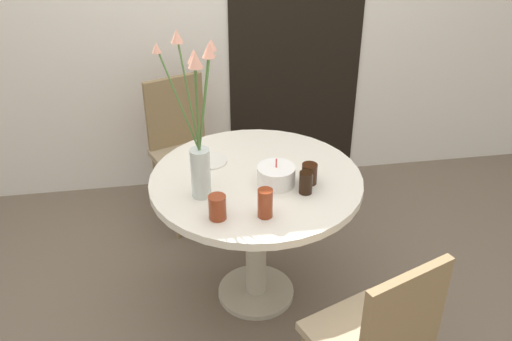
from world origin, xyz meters
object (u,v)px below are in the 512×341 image
object	(u,v)px
chair_left_flank	(379,337)
drink_glass_0	(265,203)
drink_glass_1	(309,174)
drink_glass_2	(306,183)
side_plate	(210,161)
drink_glass_3	(217,207)
chair_right_flank	(183,142)
flower_vase	(198,135)
birthday_cake	(276,175)

from	to	relation	value
chair_left_flank	drink_glass_0	bearing A→B (deg)	-78.41
drink_glass_1	drink_glass_2	world-z (taller)	drink_glass_2
side_plate	drink_glass_0	bearing A→B (deg)	-68.97
side_plate	drink_glass_3	size ratio (longest dim) A/B	1.62
chair_left_flank	drink_glass_0	world-z (taller)	chair_left_flank
chair_right_flank	flower_vase	size ratio (longest dim) A/B	1.20
drink_glass_0	drink_glass_1	bearing A→B (deg)	42.82
drink_glass_1	side_plate	bearing A→B (deg)	148.44
drink_glass_0	drink_glass_3	xyz separation A→B (m)	(-0.21, 0.02, -0.01)
birthday_cake	chair_right_flank	bearing A→B (deg)	113.58
drink_glass_3	drink_glass_1	bearing A→B (deg)	25.27
side_plate	drink_glass_2	distance (m)	0.55
birthday_cake	side_plate	xyz separation A→B (m)	(-0.30, 0.26, -0.04)
flower_vase	drink_glass_2	bearing A→B (deg)	-6.22
chair_right_flank	drink_glass_1	world-z (taller)	chair_right_flank
birthday_cake	drink_glass_1	distance (m)	0.16
chair_right_flank	drink_glass_2	bearing A→B (deg)	-83.37
chair_right_flank	birthday_cake	bearing A→B (deg)	-86.92
chair_left_flank	side_plate	world-z (taller)	chair_left_flank
side_plate	drink_glass_2	xyz separation A→B (m)	(0.42, -0.36, 0.05)
flower_vase	drink_glass_2	size ratio (longest dim) A/B	7.02
flower_vase	drink_glass_1	bearing A→B (deg)	3.12
drink_glass_0	birthday_cake	bearing A→B (deg)	69.04
drink_glass_1	drink_glass_3	world-z (taller)	drink_glass_3
chair_right_flank	chair_left_flank	bearing A→B (deg)	-89.41
chair_right_flank	drink_glass_2	xyz separation A→B (m)	(0.54, -1.05, 0.29)
drink_glass_2	drink_glass_3	xyz separation A→B (m)	(-0.43, -0.14, 0.00)
drink_glass_1	drink_glass_2	size ratio (longest dim) A/B	0.93
drink_glass_0	drink_glass_2	bearing A→B (deg)	35.54
flower_vase	drink_glass_2	xyz separation A→B (m)	(0.48, -0.05, -0.26)
chair_left_flank	chair_right_flank	bearing A→B (deg)	-90.59
chair_right_flank	flower_vase	xyz separation A→B (m)	(0.05, -0.99, 0.55)
drink_glass_1	birthday_cake	bearing A→B (deg)	173.92
chair_right_flank	flower_vase	world-z (taller)	flower_vase
side_plate	chair_left_flank	bearing A→B (deg)	-62.35
flower_vase	drink_glass_0	world-z (taller)	flower_vase
chair_right_flank	drink_glass_1	xyz separation A→B (m)	(0.57, -0.96, 0.29)
chair_right_flank	chair_left_flank	size ratio (longest dim) A/B	1.00
birthday_cake	side_plate	world-z (taller)	birthday_cake
chair_left_flank	birthday_cake	bearing A→B (deg)	-93.65
chair_right_flank	drink_glass_1	size ratio (longest dim) A/B	9.11
flower_vase	drink_glass_2	world-z (taller)	flower_vase
birthday_cake	drink_glass_2	xyz separation A→B (m)	(0.12, -0.10, 0.01)
chair_right_flank	drink_glass_3	xyz separation A→B (m)	(0.11, -1.18, 0.29)
chair_right_flank	drink_glass_2	world-z (taller)	chair_right_flank
birthday_cake	drink_glass_0	world-z (taller)	birthday_cake
drink_glass_1	chair_right_flank	bearing A→B (deg)	120.69
drink_glass_1	drink_glass_2	bearing A→B (deg)	-114.54
chair_right_flank	chair_left_flank	distance (m)	1.87
drink_glass_0	side_plate	bearing A→B (deg)	111.03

